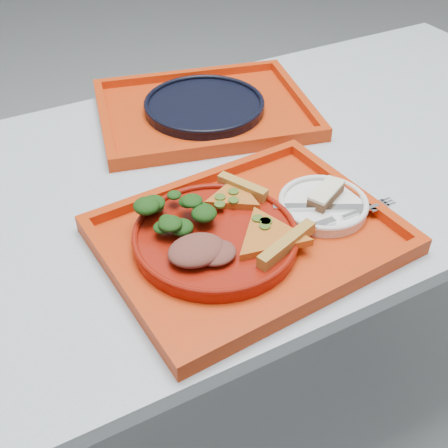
{
  "coord_description": "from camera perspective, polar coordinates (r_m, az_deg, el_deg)",
  "views": [
    {
      "loc": [
        -0.51,
        -0.78,
        1.35
      ],
      "look_at": [
        -0.19,
        -0.17,
        0.78
      ],
      "focal_mm": 45.0,
      "sensor_mm": 36.0,
      "label": 1
    }
  ],
  "objects": [
    {
      "name": "meat_portion",
      "position": [
        0.83,
        -2.83,
        -2.66
      ],
      "size": [
        0.09,
        0.07,
        0.03
      ],
      "primitive_type": "ellipsoid",
      "color": "brown",
      "rests_on": "dinner_plate"
    },
    {
      "name": "fork",
      "position": [
        0.93,
        11.85,
        0.66
      ],
      "size": [
        0.19,
        0.03,
        0.01
      ],
      "primitive_type": "cube",
      "rotation": [
        0.0,
        0.0,
        -0.03
      ],
      "color": "silver",
      "rests_on": "side_plate"
    },
    {
      "name": "tray_far",
      "position": [
        1.25,
        -2.0,
        11.26
      ],
      "size": [
        0.52,
        0.45,
        0.01
      ],
      "primitive_type": "cube",
      "rotation": [
        0.0,
        0.0,
        -0.24
      ],
      "color": "#BF2F0A",
      "rests_on": "table"
    },
    {
      "name": "side_plate",
      "position": [
        0.97,
        10.0,
        1.77
      ],
      "size": [
        0.15,
        0.15,
        0.01
      ],
      "primitive_type": "cylinder",
      "color": "white",
      "rests_on": "tray_main"
    },
    {
      "name": "pizza_slice_b",
      "position": [
        0.94,
        0.99,
        3.0
      ],
      "size": [
        0.14,
        0.13,
        0.02
      ],
      "primitive_type": null,
      "rotation": [
        0.0,
        0.0,
        3.6
      ],
      "color": "gold",
      "rests_on": "dinner_plate"
    },
    {
      "name": "ground",
      "position": [
        1.64,
        2.94,
        -15.75
      ],
      "size": [
        10.0,
        10.0,
        0.0
      ],
      "primitive_type": "plane",
      "color": "#93979B",
      "rests_on": "ground"
    },
    {
      "name": "dinner_plate",
      "position": [
        0.88,
        -0.86,
        -1.52
      ],
      "size": [
        0.26,
        0.26,
        0.02
      ],
      "primitive_type": "cylinder",
      "color": "maroon",
      "rests_on": "tray_main"
    },
    {
      "name": "dessert_bar",
      "position": [
        0.96,
        10.32,
        3.02
      ],
      "size": [
        0.08,
        0.06,
        0.02
      ],
      "rotation": [
        0.0,
        0.0,
        0.47
      ],
      "color": "#4D3019",
      "rests_on": "side_plate"
    },
    {
      "name": "knife",
      "position": [
        0.95,
        10.55,
        1.73
      ],
      "size": [
        0.17,
        0.1,
        0.01
      ],
      "primitive_type": "cube",
      "rotation": [
        0.0,
        0.0,
        -0.48
      ],
      "color": "silver",
      "rests_on": "side_plate"
    },
    {
      "name": "salad_heap",
      "position": [
        0.89,
        -4.88,
        1.71
      ],
      "size": [
        0.1,
        0.09,
        0.05
      ],
      "primitive_type": "ellipsoid",
      "color": "black",
      "rests_on": "dinner_plate"
    },
    {
      "name": "pizza_slice_a",
      "position": [
        0.87,
        4.6,
        -1.02
      ],
      "size": [
        0.16,
        0.17,
        0.02
      ],
      "primitive_type": null,
      "rotation": [
        0.0,
        0.0,
        1.9
      ],
      "color": "gold",
      "rests_on": "dinner_plate"
    },
    {
      "name": "tray_main",
      "position": [
        0.91,
        2.52,
        -1.52
      ],
      "size": [
        0.47,
        0.38,
        0.01
      ],
      "primitive_type": "cube",
      "rotation": [
        0.0,
        0.0,
        0.07
      ],
      "color": "#BF2F0A",
      "rests_on": "table"
    },
    {
      "name": "navy_plate",
      "position": [
        1.25,
        -2.01,
        11.82
      ],
      "size": [
        0.26,
        0.26,
        0.02
      ],
      "primitive_type": "cylinder",
      "color": "black",
      "rests_on": "tray_far"
    },
    {
      "name": "table",
      "position": [
        1.15,
        4.04,
        3.64
      ],
      "size": [
        1.6,
        0.8,
        0.75
      ],
      "color": "#9BA4AE",
      "rests_on": "ground"
    }
  ]
}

